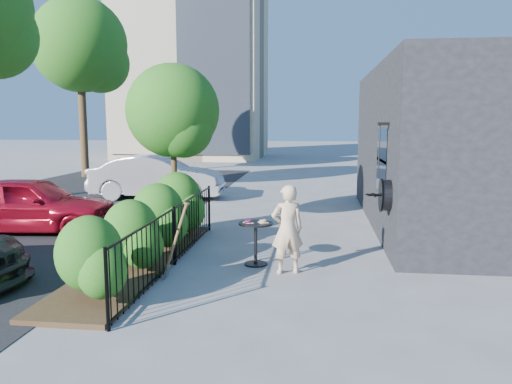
# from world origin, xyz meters

# --- Properties ---
(ground) EXTENTS (120.00, 120.00, 0.00)m
(ground) POSITION_xyz_m (0.00, 0.00, 0.00)
(ground) COLOR gray
(ground) RESTS_ON ground
(shop_building) EXTENTS (6.22, 9.00, 4.00)m
(shop_building) POSITION_xyz_m (5.50, 4.50, 2.00)
(shop_building) COLOR black
(shop_building) RESTS_ON ground
(fence) EXTENTS (0.05, 6.05, 1.10)m
(fence) POSITION_xyz_m (-1.50, 0.00, 0.56)
(fence) COLOR black
(fence) RESTS_ON ground
(planting_bed) EXTENTS (1.30, 6.00, 0.08)m
(planting_bed) POSITION_xyz_m (-2.20, 0.00, 0.04)
(planting_bed) COLOR #382616
(planting_bed) RESTS_ON ground
(shrubs) EXTENTS (1.10, 5.60, 1.24)m
(shrubs) POSITION_xyz_m (-2.10, 0.10, 0.70)
(shrubs) COLOR #296216
(shrubs) RESTS_ON ground
(patio_tree) EXTENTS (2.20, 2.20, 3.94)m
(patio_tree) POSITION_xyz_m (-2.24, 2.76, 2.76)
(patio_tree) COLOR #3F2B19
(patio_tree) RESTS_ON ground
(street) EXTENTS (9.00, 30.00, 0.01)m
(street) POSITION_xyz_m (-7.00, 3.00, 0.00)
(street) COLOR black
(street) RESTS_ON ground
(street_tree_far) EXTENTS (4.40, 4.40, 8.28)m
(street_tree_far) POSITION_xyz_m (-9.94, 13.96, 5.92)
(street_tree_far) COLOR #3F2B19
(street_tree_far) RESTS_ON ground
(cafe_table) EXTENTS (0.64, 0.64, 0.85)m
(cafe_table) POSITION_xyz_m (-0.01, 0.18, 0.55)
(cafe_table) COLOR black
(cafe_table) RESTS_ON ground
(woman) EXTENTS (0.66, 0.53, 1.57)m
(woman) POSITION_xyz_m (0.60, -0.25, 0.78)
(woman) COLOR #DBB78E
(woman) RESTS_ON ground
(shovel) EXTENTS (0.47, 0.18, 1.36)m
(shovel) POSITION_xyz_m (-1.25, -0.83, 0.60)
(shovel) COLOR brown
(shovel) RESTS_ON ground
(car_red) EXTENTS (4.12, 1.97, 1.36)m
(car_red) POSITION_xyz_m (-5.71, 2.28, 0.68)
(car_red) COLOR #A50D22
(car_red) RESTS_ON ground
(car_silver) EXTENTS (4.63, 1.85, 1.50)m
(car_silver) POSITION_xyz_m (-4.37, 7.79, 0.75)
(car_silver) COLOR #A4A4A9
(car_silver) RESTS_ON ground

